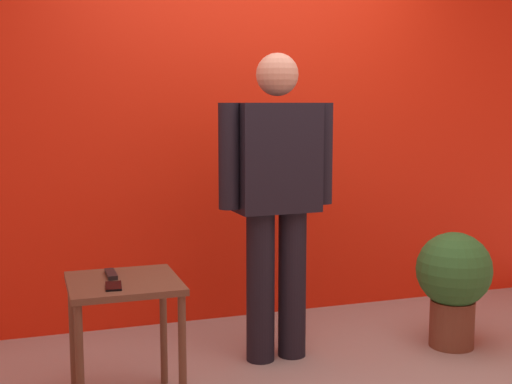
# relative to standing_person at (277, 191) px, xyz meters

# --- Properties ---
(back_wall_red) EXTENTS (5.06, 0.12, 3.19)m
(back_wall_red) POSITION_rel_standing_person_xyz_m (0.12, 0.86, 0.64)
(back_wall_red) COLOR red
(back_wall_red) RESTS_ON ground_plane
(standing_person) EXTENTS (0.67, 0.25, 1.70)m
(standing_person) POSITION_rel_standing_person_xyz_m (0.00, 0.00, 0.00)
(standing_person) COLOR black
(standing_person) RESTS_ON ground_plane
(side_table) EXTENTS (0.51, 0.51, 0.62)m
(side_table) POSITION_rel_standing_person_xyz_m (-0.89, -0.38, -0.44)
(side_table) COLOR brown
(side_table) RESTS_ON ground_plane
(cell_phone) EXTENTS (0.08, 0.15, 0.01)m
(cell_phone) POSITION_rel_standing_person_xyz_m (-0.95, -0.48, -0.33)
(cell_phone) COLOR black
(cell_phone) RESTS_ON side_table
(tv_remote) EXTENTS (0.04, 0.17, 0.02)m
(tv_remote) POSITION_rel_standing_person_xyz_m (-0.94, -0.28, -0.32)
(tv_remote) COLOR black
(tv_remote) RESTS_ON side_table
(potted_plant) EXTENTS (0.44, 0.44, 0.69)m
(potted_plant) POSITION_rel_standing_person_xyz_m (1.05, -0.16, -0.55)
(potted_plant) COLOR brown
(potted_plant) RESTS_ON ground_plane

